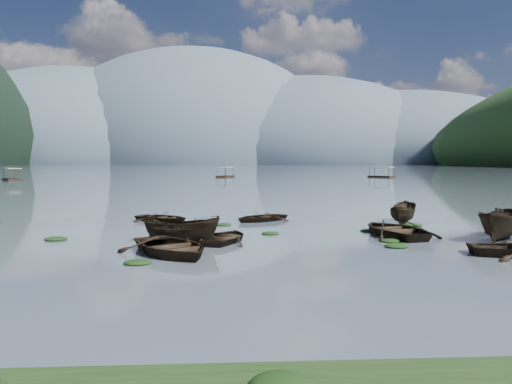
{
  "coord_description": "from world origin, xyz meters",
  "views": [
    {
      "loc": [
        -1.89,
        -20.13,
        3.96
      ],
      "look_at": [
        0.0,
        12.0,
        2.0
      ],
      "focal_mm": 35.0,
      "sensor_mm": 36.0,
      "label": 1
    }
  ],
  "objects": [
    {
      "name": "haze_mtn_b",
      "position": [
        -60.0,
        900.0,
        0.0
      ],
      "size": [
        520.0,
        520.0,
        340.0
      ],
      "primitive_type": "ellipsoid",
      "color": "#475666",
      "rests_on": "ground"
    },
    {
      "name": "ground_plane",
      "position": [
        0.0,
        0.0,
        0.0
      ],
      "size": [
        2400.0,
        2400.0,
        0.0
      ],
      "primitive_type": "plane",
      "color": "#525B66"
    },
    {
      "name": "rowboat_8",
      "position": [
        9.53,
        11.5,
        0.0
      ],
      "size": [
        3.16,
        4.15,
        1.51
      ],
      "primitive_type": "imported",
      "rotation": [
        0.0,
        0.0,
        2.65
      ],
      "color": "black",
      "rests_on": "ground"
    },
    {
      "name": "rowboat_3",
      "position": [
        7.08,
        5.92,
        0.0
      ],
      "size": [
        4.54,
        5.69,
        1.05
      ],
      "primitive_type": "imported",
      "rotation": [
        0.0,
        0.0,
        3.33
      ],
      "color": "black",
      "rests_on": "ground"
    },
    {
      "name": "pontoon_right",
      "position": [
        37.33,
        104.22,
        0.0
      ],
      "size": [
        6.23,
        6.88,
        2.53
      ],
      "primitive_type": null,
      "rotation": [
        0.0,
        0.0,
        0.66
      ],
      "color": "black",
      "rests_on": "ground"
    },
    {
      "name": "haze_mtn_a",
      "position": [
        -260.0,
        900.0,
        0.0
      ],
      "size": [
        520.0,
        520.0,
        280.0
      ],
      "primitive_type": "ellipsoid",
      "color": "#475666",
      "rests_on": "ground"
    },
    {
      "name": "weed_clump_7",
      "position": [
        9.55,
        9.78,
        0.0
      ],
      "size": [
        1.19,
        0.95,
        0.26
      ],
      "primitive_type": "ellipsoid",
      "color": "black",
      "rests_on": "ground"
    },
    {
      "name": "weed_clump_0",
      "position": [
        -5.35,
        -0.81,
        0.0
      ],
      "size": [
        1.07,
        0.88,
        0.23
      ],
      "primitive_type": "ellipsoid",
      "color": "black",
      "rests_on": "ground"
    },
    {
      "name": "haze_mtn_d",
      "position": [
        320.0,
        900.0,
        0.0
      ],
      "size": [
        520.0,
        520.0,
        220.0
      ],
      "primitive_type": "ellipsoid",
      "color": "#475666",
      "rests_on": "ground"
    },
    {
      "name": "weed_clump_2",
      "position": [
        5.96,
        2.29,
        0.0
      ],
      "size": [
        1.13,
        0.9,
        0.24
      ],
      "primitive_type": "ellipsoid",
      "color": "black",
      "rests_on": "ground"
    },
    {
      "name": "pontoon_left",
      "position": [
        -47.58,
        88.92,
        0.0
      ],
      "size": [
        5.86,
        6.87,
        2.48
      ],
      "primitive_type": null,
      "rotation": [
        0.0,
        0.0,
        0.6
      ],
      "color": "black",
      "rests_on": "ground"
    },
    {
      "name": "weed_clump_3",
      "position": [
        6.11,
        7.66,
        0.0
      ],
      "size": [
        0.84,
        0.71,
        0.19
      ],
      "primitive_type": "ellipsoid",
      "color": "black",
      "rests_on": "ground"
    },
    {
      "name": "weed_clump_1",
      "position": [
        0.47,
        6.76,
        0.0
      ],
      "size": [
        0.98,
        0.78,
        0.21
      ],
      "primitive_type": "ellipsoid",
      "color": "black",
      "rests_on": "ground"
    },
    {
      "name": "rowboat_5",
      "position": [
        12.2,
        4.36,
        0.0
      ],
      "size": [
        4.54,
        4.56,
        1.81
      ],
      "primitive_type": "imported",
      "rotation": [
        0.0,
        0.0,
        -0.78
      ],
      "color": "black",
      "rests_on": "ground"
    },
    {
      "name": "weed_clump_5",
      "position": [
        -10.52,
        5.38,
        0.0
      ],
      "size": [
        1.14,
        0.92,
        0.24
      ],
      "primitive_type": "ellipsoid",
      "color": "black",
      "rests_on": "ground"
    },
    {
      "name": "rowboat_2",
      "position": [
        -4.11,
        4.13,
        0.0
      ],
      "size": [
        4.39,
        2.98,
        1.59
      ],
      "primitive_type": "imported",
      "rotation": [
        0.0,
        0.0,
        1.19
      ],
      "color": "black",
      "rests_on": "ground"
    },
    {
      "name": "rowboat_6",
      "position": [
        -6.22,
        13.33,
        0.0
      ],
      "size": [
        4.78,
        4.41,
        0.81
      ],
      "primitive_type": "imported",
      "rotation": [
        0.0,
        0.0,
        1.03
      ],
      "color": "black",
      "rests_on": "ground"
    },
    {
      "name": "weed_clump_6",
      "position": [
        -2.12,
        10.8,
        0.0
      ],
      "size": [
        1.0,
        0.84,
        0.21
      ],
      "primitive_type": "ellipsoid",
      "color": "black",
      "rests_on": "ground"
    },
    {
      "name": "weed_clump_4",
      "position": [
        6.19,
        3.86,
        0.0
      ],
      "size": [
        1.02,
        0.81,
        0.21
      ],
      "primitive_type": "ellipsoid",
      "color": "black",
      "rests_on": "ground"
    },
    {
      "name": "rowboat_7",
      "position": [
        0.36,
        13.02,
        0.0
      ],
      "size": [
        4.91,
        4.72,
        0.83
      ],
      "primitive_type": "imported",
      "rotation": [
        0.0,
        0.0,
        5.38
      ],
      "color": "black",
      "rests_on": "ground"
    },
    {
      "name": "rowboat_0",
      "position": [
        -4.27,
        1.13,
        0.0
      ],
      "size": [
        5.76,
        6.25,
        1.06
      ],
      "primitive_type": "imported",
      "rotation": [
        0.0,
        0.0,
        0.54
      ],
      "color": "black",
      "rests_on": "ground"
    },
    {
      "name": "rowboat_1",
      "position": [
        -1.99,
        4.5,
        0.0
      ],
      "size": [
        3.97,
        4.64,
        0.81
      ],
      "primitive_type": "imported",
      "rotation": [
        0.0,
        0.0,
        2.79
      ],
      "color": "black",
      "rests_on": "ground"
    },
    {
      "name": "pontoon_centre",
      "position": [
        -2.25,
        108.34,
        0.0
      ],
      "size": [
        4.96,
        6.98,
        2.47
      ],
      "primitive_type": null,
      "rotation": [
        0.0,
        0.0,
        -0.39
      ],
      "color": "black",
      "rests_on": "ground"
    },
    {
      "name": "haze_mtn_c",
      "position": [
        140.0,
        900.0,
        0.0
      ],
      "size": [
        520.0,
        520.0,
        260.0
      ],
      "primitive_type": "ellipsoid",
      "color": "#475666",
      "rests_on": "ground"
    }
  ]
}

